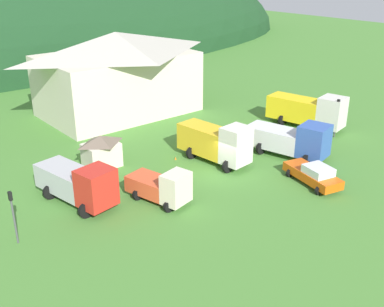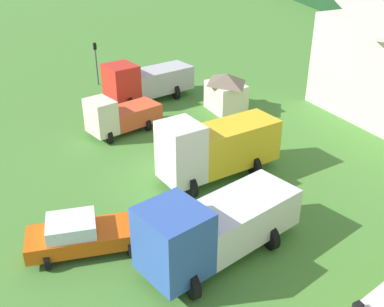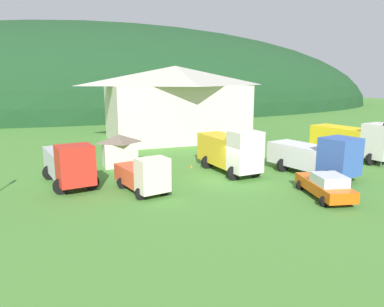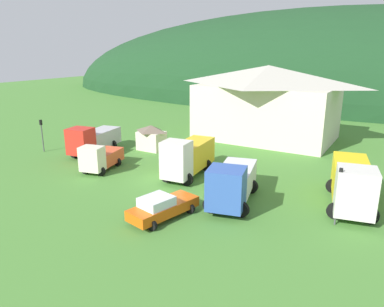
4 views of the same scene
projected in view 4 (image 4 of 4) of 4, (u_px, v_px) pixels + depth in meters
The scene contains 14 objects.
ground_plane at pixel (159, 180), 31.38m from camera, with size 200.00×200.00×0.00m, color #477F33.
forested_hill_backdrop at pixel (323, 96), 86.18m from camera, with size 148.60×60.00×39.84m, color #193D1E.
depot_building at pixel (267, 101), 44.85m from camera, with size 17.30×11.36×9.02m.
play_shed_cream at pixel (151, 137), 40.40m from camera, with size 3.03×2.32×2.80m.
crane_truck_red at pixel (93, 139), 38.74m from camera, with size 3.81×7.17×3.22m.
light_truck_cream at pixel (100, 158), 33.55m from camera, with size 3.12×5.15×2.61m.
heavy_rig_striped at pixel (187, 156), 31.82m from camera, with size 3.44×7.00×3.69m.
box_truck_blue at pixel (232, 182), 26.20m from camera, with size 4.22×7.70×3.33m.
flatbed_truck_yellow at pixel (352, 182), 25.64m from camera, with size 4.18×8.30×3.62m.
service_pickup_orange at pixel (162, 207), 24.09m from camera, with size 3.02×5.32×1.66m.
traffic_light_west at pixel (42, 132), 39.44m from camera, with size 0.20×0.32×3.56m.
traffic_light_east at pixel (339, 190), 22.77m from camera, with size 0.20×0.32×3.84m.
traffic_cone_near_pickup at pixel (181, 164), 35.70m from camera, with size 0.36×0.36×0.47m, color orange.
traffic_cone_mid_row at pixel (203, 169), 34.23m from camera, with size 0.36×0.36×0.57m, color orange.
Camera 4 is at (17.64, -23.81, 10.96)m, focal length 33.89 mm.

